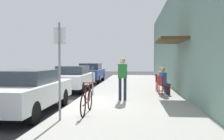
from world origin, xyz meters
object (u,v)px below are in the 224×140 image
at_px(parked_car_2, 91,72).
at_px(cafe_chair_1, 161,82).
at_px(bicycle_0, 87,102).
at_px(pedestrian_standing, 123,75).
at_px(parked_car_0, 27,91).
at_px(parked_car_1, 73,78).
at_px(seated_patron_1, 162,79).
at_px(seated_patron_0, 164,80).
at_px(cafe_chair_2, 159,81).
at_px(parking_meter, 93,78).
at_px(street_sign, 60,63).
at_px(cafe_chair_0, 163,84).

bearing_deg(parked_car_2, cafe_chair_1, -54.76).
bearing_deg(bicycle_0, pedestrian_standing, 69.24).
xyz_separation_m(parked_car_0, parked_car_1, (0.00, 5.88, 0.00)).
bearing_deg(seated_patron_1, parked_car_1, 166.14).
height_order(seated_patron_0, pedestrian_standing, pedestrian_standing).
bearing_deg(cafe_chair_2, parked_car_0, -129.75).
distance_m(parked_car_0, seated_patron_1, 6.74).
xyz_separation_m(seated_patron_0, seated_patron_1, (-0.00, 0.89, 0.00)).
relative_size(parked_car_1, seated_patron_1, 3.41).
relative_size(parking_meter, seated_patron_0, 1.02).
xyz_separation_m(bicycle_0, pedestrian_standing, (0.95, 2.51, 0.64)).
relative_size(cafe_chair_1, cafe_chair_2, 1.00).
xyz_separation_m(seated_patron_1, pedestrian_standing, (-1.84, -2.59, 0.30)).
height_order(parked_car_0, seated_patron_1, seated_patron_1).
relative_size(parking_meter, bicycle_0, 0.77).
height_order(cafe_chair_1, seated_patron_1, seated_patron_1).
bearing_deg(parking_meter, bicycle_0, -82.68).
height_order(parked_car_1, parking_meter, parking_meter).
bearing_deg(seated_patron_1, cafe_chair_1, -174.36).
bearing_deg(parked_car_2, seated_patron_1, -54.40).
xyz_separation_m(street_sign, cafe_chair_1, (3.29, 5.96, -1.02)).
bearing_deg(bicycle_0, cafe_chair_1, 61.78).
xyz_separation_m(parked_car_0, street_sign, (1.50, -1.28, 0.91)).
bearing_deg(parking_meter, street_sign, -90.60).
relative_size(parked_car_2, pedestrian_standing, 2.59).
height_order(parking_meter, bicycle_0, parking_meter).
bearing_deg(bicycle_0, street_sign, -122.53).
xyz_separation_m(parked_car_1, cafe_chair_0, (4.79, -2.10, -0.11)).
height_order(parked_car_2, seated_patron_0, parked_car_2).
bearing_deg(bicycle_0, cafe_chair_0, 56.86).
xyz_separation_m(parked_car_2, pedestrian_standing, (3.01, -9.36, 0.35)).
distance_m(parked_car_1, cafe_chair_0, 5.23).
distance_m(street_sign, seated_patron_0, 6.14).
bearing_deg(pedestrian_standing, cafe_chair_2, 64.02).
height_order(parking_meter, cafe_chair_1, parking_meter).
bearing_deg(parked_car_0, parked_car_1, 90.00).
height_order(parked_car_0, cafe_chair_1, parked_car_0).
distance_m(cafe_chair_0, seated_patron_1, 0.93).
bearing_deg(pedestrian_standing, parked_car_2, 107.81).
distance_m(cafe_chair_1, cafe_chair_2, 1.08).
bearing_deg(pedestrian_standing, parking_meter, 136.04).
bearing_deg(pedestrian_standing, seated_patron_1, 54.55).
distance_m(bicycle_0, seated_patron_0, 5.06).
height_order(parked_car_1, street_sign, street_sign).
relative_size(parked_car_0, parked_car_1, 1.00).
relative_size(bicycle_0, cafe_chair_0, 1.97).
bearing_deg(seated_patron_1, street_sign, -119.29).
height_order(parking_meter, seated_patron_1, parking_meter).
relative_size(parked_car_2, seated_patron_0, 3.41).
relative_size(street_sign, cafe_chair_1, 2.99).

